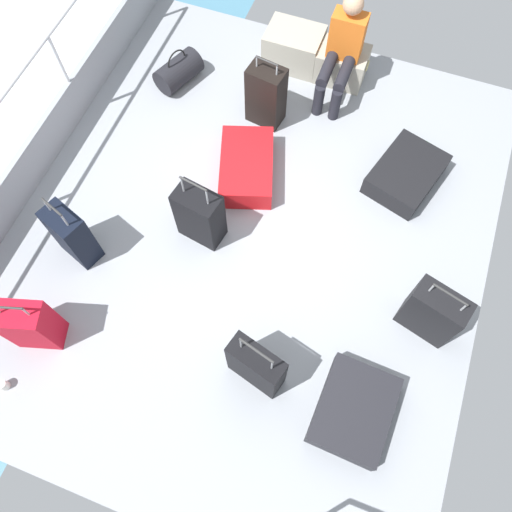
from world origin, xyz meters
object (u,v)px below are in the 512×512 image
Objects in this scene: suitcase_1 at (256,366)px; suitcase_8 at (200,216)px; suitcase_4 at (406,174)px; duffel_bag at (179,71)px; suitcase_6 at (31,325)px; suitcase_7 at (266,96)px; passenger_seated at (343,49)px; suitcase_0 at (247,167)px; suitcase_3 at (354,410)px; suitcase_5 at (72,235)px; cargo_crate_1 at (342,65)px; suitcase_2 at (432,313)px; paper_cup at (3,385)px; cargo_crate_0 at (294,47)px.

suitcase_8 is (-0.94, 1.08, 0.01)m from suitcase_1.
suitcase_4 is 2.64m from duffel_bag.
suitcase_6 is at bearing -88.71° from duffel_bag.
suitcase_7 is (-0.85, 2.57, 0.03)m from suitcase_1.
passenger_seated is 1.40m from suitcase_4.
suitcase_1 reaches higher than suitcase_0.
suitcase_6 reaches higher than suitcase_0.
suitcase_8 is at bearing -59.52° from duffel_bag.
suitcase_4 is at bearing 17.73° from suitcase_0.
suitcase_1 is at bearing -85.10° from passenger_seated.
suitcase_3 is at bearing -31.80° from suitcase_8.
suitcase_0 is at bearing 113.10° from suitcase_1.
suitcase_7 is at bearing 62.73° from suitcase_5.
suitcase_1 is (0.27, -3.20, -0.25)m from passenger_seated.
suitcase_1 reaches higher than cargo_crate_1.
suitcase_5 is 0.96× the size of suitcase_8.
duffel_bag is at bearing 89.88° from suitcase_5.
suitcase_2 reaches higher than suitcase_0.
cargo_crate_1 is 4.51m from paper_cup.
passenger_seated is at bearing 48.00° from suitcase_7.
suitcase_7 reaches higher than cargo_crate_0.
suitcase_3 is (0.83, -0.02, -0.20)m from suitcase_1.
suitcase_6 is 3.05m from suitcase_7.
cargo_crate_1 is 0.41m from passenger_seated.
passenger_seated is 1.44× the size of suitcase_2.
duffel_bag is at bearing 171.67° from suitcase_7.
suitcase_0 is 1.13× the size of suitcase_5.
suitcase_0 is 1.25× the size of suitcase_2.
suitcase_2 is 1.49m from suitcase_4.
suitcase_7 is at bearing 108.32° from suitcase_1.
suitcase_1 reaches higher than suitcase_7.
suitcase_1 is at bearing -66.90° from suitcase_0.
suitcase_2 is at bearing -57.22° from passenger_seated.
suitcase_4 is (0.70, 2.31, -0.19)m from suitcase_1.
cargo_crate_0 is at bearing 176.13° from cargo_crate_1.
duffel_bag is (-0.97, 1.64, -0.17)m from suitcase_8.
paper_cup is at bearing -104.27° from cargo_crate_0.
paper_cup is (-1.13, -2.65, -0.07)m from suitcase_0.
passenger_seated reaches higher than suitcase_1.
suitcase_8 reaches higher than suitcase_3.
passenger_seated reaches higher than paper_cup.
suitcase_5 is 1.03× the size of suitcase_7.
cargo_crate_1 is at bearing -3.87° from cargo_crate_0.
duffel_bag is (-1.12, 0.89, 0.02)m from suitcase_0.
suitcase_5 is at bearing 95.03° from suitcase_6.
passenger_seated reaches higher than suitcase_8.
paper_cup is at bearing -129.95° from suitcase_4.
suitcase_7 is at bearing 170.54° from suitcase_4.
suitcase_1 is at bearing 178.63° from suitcase_3.
suitcase_6 is (-1.56, -3.71, 0.12)m from cargo_crate_1.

